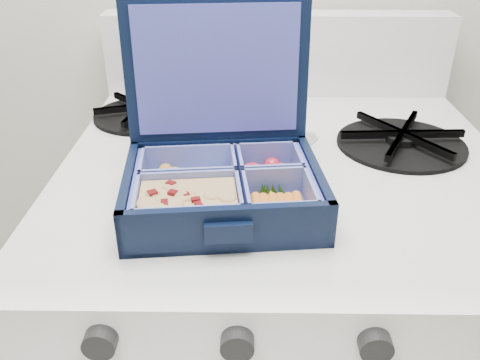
# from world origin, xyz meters

# --- Properties ---
(bento_box) EXTENTS (0.22, 0.18, 0.05)m
(bento_box) POSITION_xyz_m (-0.33, 1.57, 0.88)
(bento_box) COLOR black
(bento_box) RESTS_ON stove
(burner_grate) EXTENTS (0.18, 0.18, 0.02)m
(burner_grate) POSITION_xyz_m (-0.10, 1.73, 0.87)
(burner_grate) COLOR black
(burner_grate) RESTS_ON stove
(burner_grate_rear) EXTENTS (0.19, 0.19, 0.02)m
(burner_grate_rear) POSITION_xyz_m (-0.46, 1.83, 0.86)
(burner_grate_rear) COLOR black
(burner_grate_rear) RESTS_ON stove
(fork) EXTENTS (0.10, 0.16, 0.01)m
(fork) POSITION_xyz_m (-0.26, 1.68, 0.86)
(fork) COLOR silver
(fork) RESTS_ON stove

